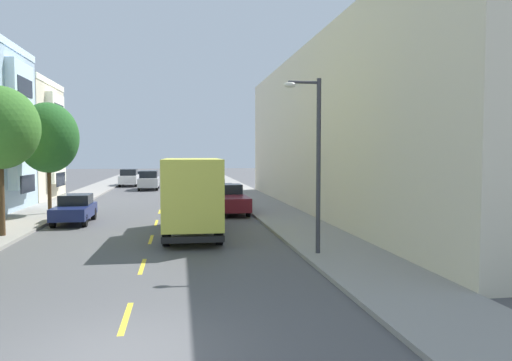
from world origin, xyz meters
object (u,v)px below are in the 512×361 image
(parked_suv_black, at_px, (207,177))
(parked_sedan_orange, at_px, (222,193))
(parked_sedan_sky, at_px, (135,177))
(parked_suv_white, at_px, (129,177))
(parked_pickup_burgundy, at_px, (229,200))
(parked_hatchback_red, at_px, (215,187))
(street_lamp, at_px, (314,152))
(moving_silver_sedan, at_px, (149,180))
(parked_hatchback_navy, at_px, (75,209))
(street_tree_third, at_px, (48,138))
(delivery_box_truck, at_px, (192,192))

(parked_suv_black, height_order, parked_sedan_orange, parked_suv_black)
(parked_sedan_sky, relative_size, parked_suv_white, 0.94)
(parked_pickup_burgundy, bearing_deg, parked_hatchback_red, 89.59)
(street_lamp, height_order, parked_hatchback_red, street_lamp)
(moving_silver_sedan, bearing_deg, parked_hatchback_navy, -95.99)
(parked_sedan_sky, bearing_deg, street_tree_third, -93.85)
(parked_hatchback_red, height_order, parked_suv_white, parked_suv_white)
(street_tree_third, relative_size, parked_hatchback_red, 1.64)
(parked_sedan_orange, bearing_deg, delivery_box_truck, -100.52)
(street_tree_third, distance_m, parked_sedan_sky, 32.47)
(street_tree_third, bearing_deg, parked_suv_white, 85.41)
(parked_pickup_burgundy, xyz_separation_m, parked_suv_black, (0.15, 26.71, 0.16))
(street_tree_third, bearing_deg, parked_sedan_sky, 86.15)
(parked_hatchback_navy, bearing_deg, parked_suv_black, 73.66)
(parked_sedan_sky, distance_m, parked_hatchback_navy, 35.69)
(parked_hatchback_red, height_order, parked_sedan_sky, parked_hatchback_red)
(delivery_box_truck, bearing_deg, parked_suv_black, 85.64)
(parked_suv_black, distance_m, moving_silver_sedan, 8.77)
(parked_sedan_sky, bearing_deg, street_lamp, -77.48)
(parked_pickup_burgundy, distance_m, parked_suv_white, 27.68)
(street_tree_third, distance_m, street_lamp, 18.39)
(street_tree_third, relative_size, delivery_box_truck, 0.87)
(street_tree_third, xyz_separation_m, moving_silver_sedan, (4.60, 19.96, -3.63))
(parked_suv_black, height_order, parked_suv_white, same)
(parked_pickup_burgundy, height_order, parked_suv_black, parked_suv_black)
(moving_silver_sedan, bearing_deg, parked_suv_white, 113.70)
(street_tree_third, xyz_separation_m, parked_pickup_burgundy, (10.68, -0.58, -3.79))
(parked_hatchback_navy, height_order, parked_suv_white, parked_suv_white)
(parked_sedan_sky, relative_size, parked_hatchback_navy, 1.13)
(parked_suv_white, bearing_deg, parked_sedan_orange, -66.34)
(street_lamp, relative_size, parked_suv_white, 1.28)
(parked_pickup_burgundy, distance_m, parked_sedan_sky, 33.83)
(parked_sedan_sky, distance_m, moving_silver_sedan, 12.44)
(parked_sedan_sky, bearing_deg, parked_sedan_orange, -71.85)
(street_tree_third, xyz_separation_m, parked_sedan_orange, (10.82, 5.74, -3.87))
(delivery_box_truck, bearing_deg, parked_pickup_burgundy, 72.42)
(parked_sedan_orange, bearing_deg, moving_silver_sedan, 113.64)
(parked_hatchback_red, bearing_deg, parked_hatchback_navy, -118.42)
(parked_sedan_orange, bearing_deg, parked_pickup_burgundy, -91.31)
(parked_hatchback_red, xyz_separation_m, parked_suv_white, (-8.70, 13.29, 0.23))
(street_lamp, xyz_separation_m, parked_sedan_orange, (-1.51, 19.36, -3.01))
(parked_sedan_orange, bearing_deg, parked_hatchback_red, 90.45)
(street_lamp, bearing_deg, parked_hatchback_navy, 135.30)
(parked_sedan_orange, bearing_deg, parked_suv_black, 89.98)
(parked_hatchback_red, relative_size, parked_suv_black, 0.83)
(street_lamp, bearing_deg, parked_suv_white, 104.62)
(parked_sedan_sky, relative_size, moving_silver_sedan, 0.94)
(parked_suv_white, bearing_deg, moving_silver_sedan, -66.30)
(parked_pickup_burgundy, xyz_separation_m, parked_suv_white, (-8.61, 26.31, 0.16))
(street_lamp, distance_m, moving_silver_sedan, 34.57)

